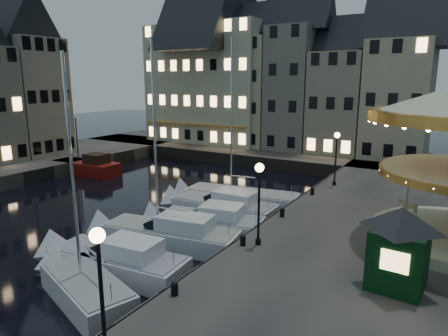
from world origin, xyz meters
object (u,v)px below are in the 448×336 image
Objects in this scene: streetlamp_b at (259,192)px; bollard_a at (175,288)px; motorboat_b at (112,261)px; motorboat_e at (219,207)px; bollard_b at (243,240)px; red_fishing_boat at (87,168)px; motorboat_d at (204,223)px; streetlamp_a at (100,277)px; motorboat_f at (234,198)px; bollard_d at (312,191)px; motorboat_a at (82,286)px; ticket_kiosk at (401,234)px; streetlamp_c at (336,151)px; bollard_c at (282,212)px; motorboat_c at (164,234)px.

bollard_a is at bearing -95.71° from streetlamp_b.
motorboat_b is 10.07m from motorboat_e.
red_fishing_boat is (-23.41, 10.25, -0.91)m from bollard_b.
bollard_b is 5.50m from motorboat_d.
streetlamp_a is at bearing -86.39° from bollard_b.
motorboat_b is (-5.97, -4.13, -3.37)m from streetlamp_b.
motorboat_f is (-5.69, 14.70, -1.07)m from bollard_a.
motorboat_d reaches higher than bollard_b.
bollard_d is 5.94m from motorboat_f.
streetlamp_b is at bearing 39.81° from bollard_b.
motorboat_a is 1.34× the size of motorboat_b.
ticket_kiosk is (7.16, 5.03, 1.94)m from bollard_a.
motorboat_d is at bearing 111.68° from streetlamp_a.
bollard_a is 28.23m from red_fishing_boat.
streetlamp_a reaches higher than motorboat_b.
bollard_a is at bearing -91.76° from streetlamp_c.
motorboat_f reaches higher than bollard_b.
bollard_c is 0.04× the size of motorboat_f.
ticket_kiosk is at bearing 35.08° from bollard_a.
streetlamp_c reaches higher than bollard_b.
bollard_d is (0.00, 10.50, 0.00)m from bollard_b.
bollard_c is 12.03m from motorboat_a.
bollard_a is (-0.60, -6.00, -2.41)m from streetlamp_b.
streetlamp_a is 1.10× the size of ticket_kiosk.
motorboat_b is at bearing -90.36° from motorboat_c.
motorboat_d is (-4.42, -7.38, -0.96)m from bollard_d.
motorboat_b is 6.82m from motorboat_d.
motorboat_c is (-5.35, 0.37, -0.92)m from bollard_b.
motorboat_e is (-0.93, 3.32, 0.00)m from motorboat_d.
motorboat_e is 1.14× the size of red_fishing_boat.
motorboat_c is 1.58× the size of motorboat_d.
motorboat_f reaches higher than motorboat_c.
streetlamp_b is 10.30m from bollard_d.
bollard_a is (-0.60, -19.50, -2.41)m from streetlamp_c.
motorboat_b is at bearing -165.85° from ticket_kiosk.
streetlamp_b and streetlamp_c have the same top height.
bollard_a is 0.07× the size of motorboat_b.
motorboat_b and motorboat_d have the same top height.
motorboat_c is at bearing -117.82° from bollard_d.
streetlamp_a is 14.71m from bollard_c.
red_fishing_boat is at bearing 156.35° from bollard_b.
streetlamp_b is at bearing -54.12° from motorboat_f.
streetlamp_a is 0.56× the size of red_fishing_boat.
motorboat_d is (-4.42, 3.12, -0.96)m from bollard_b.
motorboat_e reaches higher than bollard_d.
streetlamp_a is at bearing -81.47° from bollard_a.
ticket_kiosk reaches higher than bollard_b.
bollard_d is at bearing 90.00° from bollard_b.
streetlamp_b is 9.12m from motorboat_a.
motorboat_a is at bearing -129.67° from streetlamp_b.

